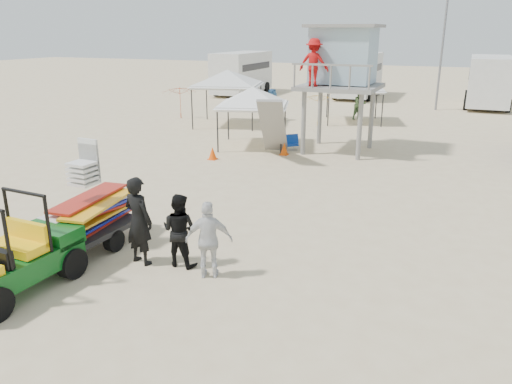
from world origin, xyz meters
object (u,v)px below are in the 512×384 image
at_px(surf_trailer, 92,210).
at_px(lifeguard_tower, 340,60).
at_px(man_left, 139,221).
at_px(utility_cart, 9,250).

bearing_deg(surf_trailer, lifeguard_tower, 76.92).
relative_size(surf_trailer, man_left, 1.28).
bearing_deg(surf_trailer, utility_cart, -90.15).
height_order(utility_cart, surf_trailer, surf_trailer).
height_order(man_left, lifeguard_tower, lifeguard_tower).
height_order(utility_cart, lifeguard_tower, lifeguard_tower).
distance_m(surf_trailer, man_left, 1.55).
distance_m(utility_cart, man_left, 2.54).
bearing_deg(man_left, surf_trailer, -0.16).
bearing_deg(lifeguard_tower, surf_trailer, -103.08).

